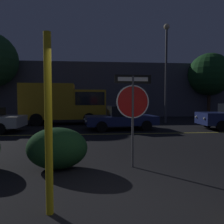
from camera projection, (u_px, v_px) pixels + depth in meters
ground_plane at (134, 210)px, 3.44m from camera, size 260.00×260.00×0.00m
road_center_stripe at (104, 134)px, 11.11m from camera, size 39.32×0.12×0.01m
stop_sign at (133, 102)px, 5.58m from camera, size 0.95×0.07×2.38m
yellow_pole_left at (49, 125)px, 3.27m from camera, size 0.11×0.11×2.75m
hedge_bush_2 at (57, 148)px, 5.51m from camera, size 1.52×1.09×1.05m
passing_car_2 at (121, 118)px, 12.85m from camera, size 4.31×2.37×1.39m
delivery_truck at (65, 102)px, 15.73m from camera, size 5.92×2.53×2.86m
street_lamp at (166, 61)px, 16.45m from camera, size 0.44×0.44×7.44m
tree_0 at (210, 75)px, 22.23m from camera, size 4.28×4.28×6.47m
building_backdrop at (106, 90)px, 23.46m from camera, size 31.67×3.04×5.54m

